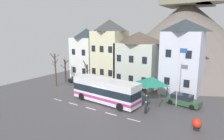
{
  "coord_description": "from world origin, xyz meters",
  "views": [
    {
      "loc": [
        14.97,
        -19.42,
        9.58
      ],
      "look_at": [
        -0.63,
        4.65,
        3.89
      ],
      "focal_mm": 31.87,
      "sensor_mm": 36.0,
      "label": 1
    }
  ],
  "objects_px": {
    "parked_car_00": "(183,100)",
    "parked_car_01": "(79,80)",
    "townhouse_00": "(87,54)",
    "pedestrian_01": "(147,100)",
    "public_bench": "(141,91)",
    "bare_tree_02": "(87,75)",
    "townhouse_03": "(183,57)",
    "townhouse_01": "(110,51)",
    "pedestrian_00": "(146,107)",
    "flagpole": "(179,73)",
    "bare_tree_01": "(55,69)",
    "hilltop_castle": "(186,34)",
    "bare_tree_00": "(65,70)",
    "harbour_buoy": "(197,124)",
    "transit_bus": "(105,91)",
    "bus_shelter": "(152,80)",
    "townhouse_02": "(139,59)"
  },
  "relations": [
    {
      "from": "townhouse_02",
      "to": "townhouse_00",
      "type": "bearing_deg",
      "value": -178.44
    },
    {
      "from": "townhouse_02",
      "to": "townhouse_03",
      "type": "distance_m",
      "value": 7.46
    },
    {
      "from": "townhouse_03",
      "to": "transit_bus",
      "type": "bearing_deg",
      "value": -126.16
    },
    {
      "from": "bare_tree_01",
      "to": "hilltop_castle",
      "type": "bearing_deg",
      "value": 59.14
    },
    {
      "from": "public_bench",
      "to": "flagpole",
      "type": "relative_size",
      "value": 0.22
    },
    {
      "from": "transit_bus",
      "to": "bus_shelter",
      "type": "distance_m",
      "value": 6.53
    },
    {
      "from": "bare_tree_00",
      "to": "public_bench",
      "type": "bearing_deg",
      "value": 2.4
    },
    {
      "from": "parked_car_01",
      "to": "bare_tree_00",
      "type": "xyz_separation_m",
      "value": [
        -3.1,
        -0.33,
        1.68
      ]
    },
    {
      "from": "parked_car_01",
      "to": "pedestrian_00",
      "type": "relative_size",
      "value": 2.6
    },
    {
      "from": "public_bench",
      "to": "bare_tree_02",
      "type": "distance_m",
      "value": 9.44
    },
    {
      "from": "transit_bus",
      "to": "parked_car_00",
      "type": "bearing_deg",
      "value": 31.51
    },
    {
      "from": "townhouse_00",
      "to": "flagpole",
      "type": "height_order",
      "value": "townhouse_00"
    },
    {
      "from": "pedestrian_01",
      "to": "townhouse_02",
      "type": "bearing_deg",
      "value": 121.88
    },
    {
      "from": "hilltop_castle",
      "to": "bare_tree_01",
      "type": "xyz_separation_m",
      "value": [
        -15.59,
        -26.09,
        -5.71
      ]
    },
    {
      "from": "townhouse_02",
      "to": "bus_shelter",
      "type": "bearing_deg",
      "value": -51.04
    },
    {
      "from": "pedestrian_01",
      "to": "harbour_buoy",
      "type": "bearing_deg",
      "value": -25.82
    },
    {
      "from": "parked_car_01",
      "to": "public_bench",
      "type": "height_order",
      "value": "parked_car_01"
    },
    {
      "from": "townhouse_00",
      "to": "bare_tree_02",
      "type": "distance_m",
      "value": 8.08
    },
    {
      "from": "parked_car_01",
      "to": "bare_tree_02",
      "type": "xyz_separation_m",
      "value": [
        3.38,
        -1.61,
        1.6
      ]
    },
    {
      "from": "bare_tree_01",
      "to": "flagpole",
      "type": "bearing_deg",
      "value": 5.3
    },
    {
      "from": "townhouse_02",
      "to": "harbour_buoy",
      "type": "distance_m",
      "value": 17.11
    },
    {
      "from": "townhouse_01",
      "to": "flagpole",
      "type": "relative_size",
      "value": 1.54
    },
    {
      "from": "parked_car_00",
      "to": "parked_car_01",
      "type": "distance_m",
      "value": 19.03
    },
    {
      "from": "transit_bus",
      "to": "public_bench",
      "type": "relative_size",
      "value": 5.95
    },
    {
      "from": "parked_car_01",
      "to": "hilltop_castle",
      "type": "bearing_deg",
      "value": -119.26
    },
    {
      "from": "harbour_buoy",
      "to": "bare_tree_01",
      "type": "xyz_separation_m",
      "value": [
        -23.89,
        3.49,
        2.4
      ]
    },
    {
      "from": "hilltop_castle",
      "to": "pedestrian_00",
      "type": "bearing_deg",
      "value": -84.97
    },
    {
      "from": "townhouse_01",
      "to": "pedestrian_00",
      "type": "xyz_separation_m",
      "value": [
        11.99,
        -10.38,
        -4.95
      ]
    },
    {
      "from": "pedestrian_00",
      "to": "pedestrian_01",
      "type": "height_order",
      "value": "pedestrian_00"
    },
    {
      "from": "bare_tree_01",
      "to": "bare_tree_02",
      "type": "xyz_separation_m",
      "value": [
        5.45,
        2.0,
        -0.86
      ]
    },
    {
      "from": "flagpole",
      "to": "bare_tree_01",
      "type": "bearing_deg",
      "value": -174.7
    },
    {
      "from": "townhouse_00",
      "to": "parked_car_01",
      "type": "bearing_deg",
      "value": -70.95
    },
    {
      "from": "bus_shelter",
      "to": "parked_car_00",
      "type": "distance_m",
      "value": 4.69
    },
    {
      "from": "hilltop_castle",
      "to": "bus_shelter",
      "type": "relative_size",
      "value": 10.82
    },
    {
      "from": "parked_car_01",
      "to": "bare_tree_02",
      "type": "relative_size",
      "value": 0.85
    },
    {
      "from": "pedestrian_00",
      "to": "hilltop_castle",
      "type": "bearing_deg",
      "value": 95.03
    },
    {
      "from": "townhouse_02",
      "to": "bare_tree_02",
      "type": "height_order",
      "value": "townhouse_02"
    },
    {
      "from": "parked_car_01",
      "to": "townhouse_03",
      "type": "bearing_deg",
      "value": -163.68
    },
    {
      "from": "townhouse_02",
      "to": "public_bench",
      "type": "xyz_separation_m",
      "value": [
        2.51,
        -4.22,
        -4.24
      ]
    },
    {
      "from": "flagpole",
      "to": "bare_tree_01",
      "type": "relative_size",
      "value": 1.27
    },
    {
      "from": "townhouse_00",
      "to": "flagpole",
      "type": "distance_m",
      "value": 20.77
    },
    {
      "from": "townhouse_03",
      "to": "bare_tree_02",
      "type": "bearing_deg",
      "value": -156.37
    },
    {
      "from": "parked_car_00",
      "to": "parked_car_01",
      "type": "height_order",
      "value": "parked_car_00"
    },
    {
      "from": "pedestrian_01",
      "to": "bare_tree_00",
      "type": "height_order",
      "value": "bare_tree_00"
    },
    {
      "from": "townhouse_00",
      "to": "pedestrian_01",
      "type": "bearing_deg",
      "value": -26.0
    },
    {
      "from": "transit_bus",
      "to": "bare_tree_02",
      "type": "xyz_separation_m",
      "value": [
        -6.56,
        4.03,
        0.61
      ]
    },
    {
      "from": "bus_shelter",
      "to": "flagpole",
      "type": "bearing_deg",
      "value": -1.18
    },
    {
      "from": "flagpole",
      "to": "harbour_buoy",
      "type": "distance_m",
      "value": 7.35
    },
    {
      "from": "bare_tree_01",
      "to": "pedestrian_00",
      "type": "bearing_deg",
      "value": -7.96
    },
    {
      "from": "townhouse_00",
      "to": "public_bench",
      "type": "relative_size",
      "value": 6.06
    }
  ]
}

